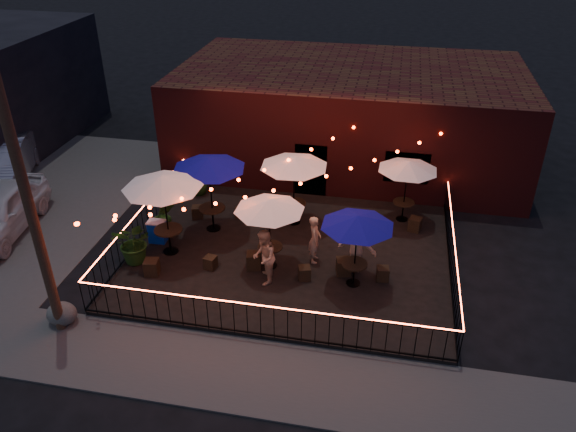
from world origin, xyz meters
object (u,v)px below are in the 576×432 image
cafe_table_0 (162,183)px  cafe_table_3 (294,162)px  utility_pole (27,199)px  cafe_table_2 (269,206)px  cooler (157,231)px  cafe_table_4 (358,222)px  boulder (62,314)px  cafe_table_5 (408,166)px  cafe_table_1 (209,164)px

cafe_table_0 → cafe_table_3: cafe_table_0 is taller
utility_pole → cafe_table_2: (4.94, 3.74, -1.72)m
cafe_table_2 → cooler: bearing=170.8°
utility_pole → cooler: size_ratio=10.41×
utility_pole → cafe_table_4: 8.44m
cafe_table_4 → boulder: size_ratio=3.22×
utility_pole → cafe_table_4: utility_pole is taller
cafe_table_3 → cafe_table_0: bearing=-144.2°
cafe_table_0 → cafe_table_2: cafe_table_0 is taller
cafe_table_3 → cafe_table_5: size_ratio=1.07×
cafe_table_0 → cafe_table_4: bearing=-5.3°
cafe_table_1 → cafe_table_5: bearing=16.7°
cafe_table_0 → cooler: cafe_table_0 is taller
cafe_table_1 → cafe_table_3: 2.80m
cafe_table_0 → cooler: 2.24m
cafe_table_0 → cafe_table_1: size_ratio=1.11×
cafe_table_0 → cafe_table_5: (7.28, 3.51, -0.41)m
utility_pole → cafe_table_1: utility_pole is taller
cooler → boulder: (-1.04, -4.17, -0.20)m
cafe_table_5 → boulder: cafe_table_5 is taller
cafe_table_0 → cafe_table_4: 5.98m
cafe_table_1 → cafe_table_5: size_ratio=1.05×
utility_pole → boulder: bearing=105.3°
cafe_table_1 → utility_pole: bearing=-114.8°
cafe_table_4 → cooler: (-6.57, 1.04, -1.74)m
cafe_table_5 → cooler: size_ratio=3.54×
cafe_table_0 → cafe_table_3: (3.55, 2.57, -0.17)m
cafe_table_0 → cooler: bearing=141.6°
utility_pole → cooler: (0.99, 4.38, -3.46)m
cafe_table_3 → boulder: size_ratio=3.37×
cafe_table_4 → cafe_table_2: bearing=171.2°
cafe_table_1 → cooler: size_ratio=3.72×
cafe_table_3 → cooler: 5.05m
boulder → cafe_table_2: bearing=35.2°
cooler → cafe_table_3: bearing=24.5°
cafe_table_5 → cafe_table_1: bearing=-163.3°
cafe_table_2 → cafe_table_5: 5.38m
utility_pole → cafe_table_4: (7.56, 3.34, -1.72)m
utility_pole → cafe_table_0: utility_pole is taller
cafe_table_4 → cafe_table_5: size_ratio=1.02×
cooler → cafe_table_5: bearing=19.1°
cafe_table_5 → cafe_table_4: bearing=-108.2°
utility_pole → cafe_table_3: (5.17, 6.45, -1.53)m
cafe_table_1 → cafe_table_3: bearing=20.0°
cafe_table_2 → cafe_table_4: bearing=-8.8°
cooler → cafe_table_2: bearing=-11.0°
cafe_table_3 → cafe_table_2: bearing=-94.7°
cafe_table_2 → cafe_table_3: bearing=85.3°
cafe_table_0 → cafe_table_4: (5.94, -0.55, -0.36)m
cafe_table_1 → cafe_table_2: size_ratio=1.03×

